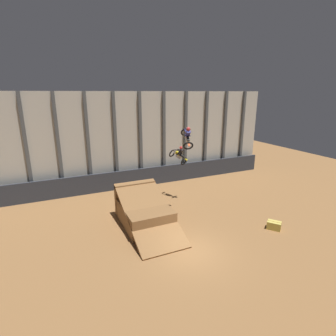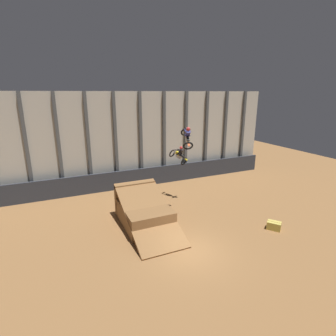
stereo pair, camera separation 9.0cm
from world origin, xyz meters
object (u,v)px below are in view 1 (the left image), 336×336
at_px(dirt_ramp, 144,211).
at_px(hay_bale_trackside, 274,225).
at_px(rider_bike_right_air, 179,155).
at_px(rider_bike_left_air, 187,137).

relative_size(dirt_ramp, hay_bale_trackside, 6.00).
xyz_separation_m(dirt_ramp, hay_bale_trackside, (7.96, -4.66, -0.60)).
height_order(dirt_ramp, hay_bale_trackside, dirt_ramp).
xyz_separation_m(dirt_ramp, rider_bike_right_air, (4.43, 3.19, 3.09)).
bearing_deg(hay_bale_trackside, rider_bike_left_air, 134.98).
height_order(dirt_ramp, rider_bike_left_air, rider_bike_left_air).
relative_size(dirt_ramp, rider_bike_left_air, 3.52).
relative_size(rider_bike_left_air, hay_bale_trackside, 1.71).
bearing_deg(dirt_ramp, hay_bale_trackside, -30.35).
relative_size(rider_bike_left_air, rider_bike_right_air, 0.99).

